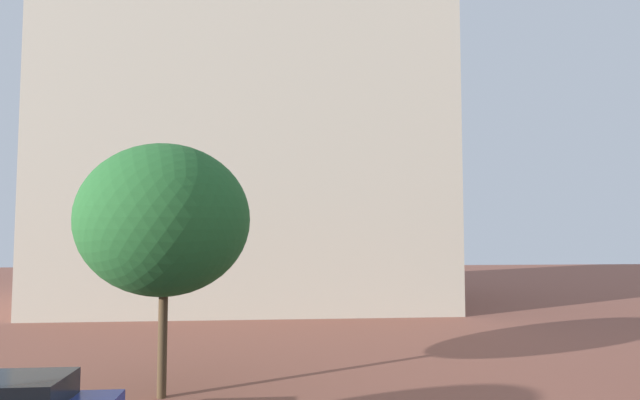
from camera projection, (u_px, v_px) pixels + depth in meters
landmark_building at (252, 132)px, 34.51m from camera, size 23.66×15.53×36.78m
tree_curb_far at (165, 220)px, 14.24m from camera, size 4.75×4.75×7.03m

